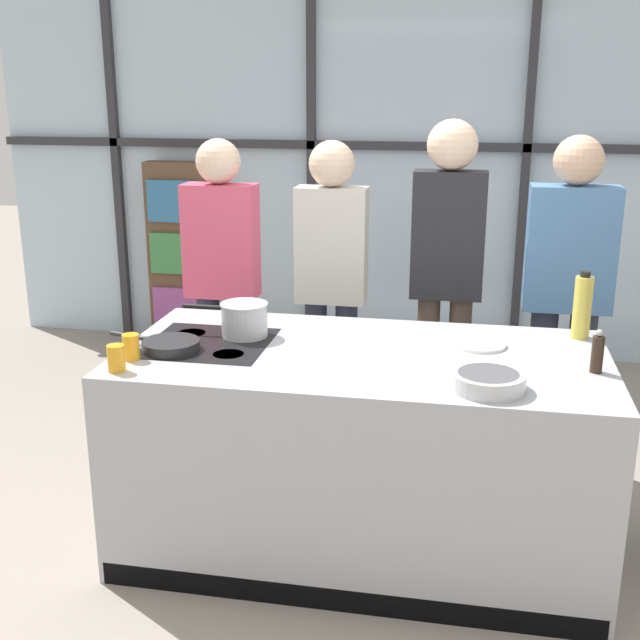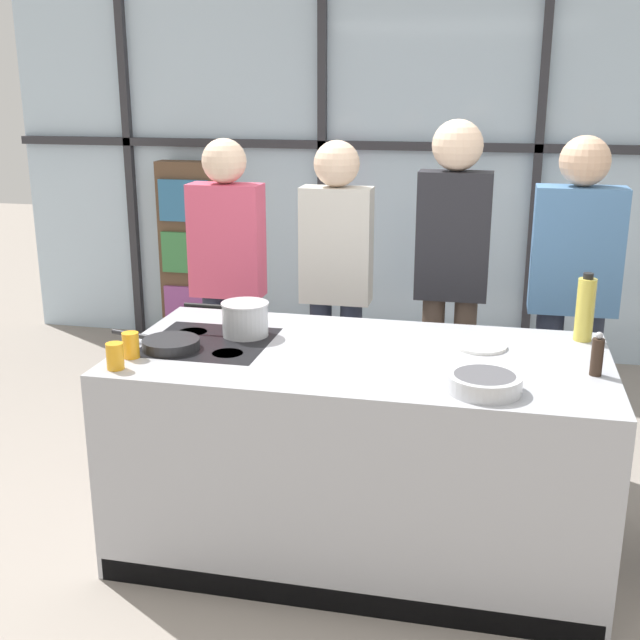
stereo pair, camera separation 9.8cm
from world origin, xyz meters
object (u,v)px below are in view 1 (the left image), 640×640
at_px(oil_bottle, 582,307).
at_px(white_plate, 480,344).
at_px(spectator_center_right, 447,264).
at_px(spectator_far_right, 567,285).
at_px(spectator_center_left, 331,274).
at_px(frying_pan, 169,345).
at_px(saucepan, 244,319).
at_px(spectator_far_left, 222,272).
at_px(mixing_bowl, 488,381).
at_px(juice_glass_near, 116,358).
at_px(juice_glass_far, 131,347).
at_px(pepper_grinder, 597,353).

bearing_deg(oil_bottle, white_plate, -155.18).
relative_size(spectator_center_right, spectator_far_right, 1.04).
distance_m(spectator_center_left, spectator_center_right, 0.61).
relative_size(spectator_center_left, frying_pan, 3.98).
relative_size(spectator_center_left, saucepan, 4.35).
height_order(spectator_far_left, frying_pan, spectator_far_left).
distance_m(spectator_far_right, mixing_bowl, 1.35).
bearing_deg(frying_pan, oil_bottle, 16.27).
distance_m(spectator_center_right, juice_glass_near, 1.83).
bearing_deg(mixing_bowl, juice_glass_near, -177.14).
relative_size(spectator_center_left, spectator_center_right, 0.94).
bearing_deg(oil_bottle, spectator_center_right, 136.39).
xyz_separation_m(frying_pan, juice_glass_near, (-0.11, -0.28, 0.03)).
distance_m(spectator_center_right, mixing_bowl, 1.31).
bearing_deg(juice_glass_far, mixing_bowl, -2.80).
bearing_deg(frying_pan, spectator_center_right, 44.30).
distance_m(spectator_center_left, oil_bottle, 1.34).
bearing_deg(spectator_center_right, frying_pan, 44.30).
height_order(spectator_center_left, mixing_bowl, spectator_center_left).
bearing_deg(white_plate, juice_glass_far, -162.41).
distance_m(spectator_far_right, juice_glass_far, 2.19).
distance_m(white_plate, oil_bottle, 0.49).
relative_size(spectator_far_left, pepper_grinder, 9.79).
xyz_separation_m(white_plate, juice_glass_near, (-1.39, -0.58, 0.05)).
relative_size(white_plate, mixing_bowl, 0.81).
distance_m(white_plate, pepper_grinder, 0.51).
height_order(white_plate, pepper_grinder, pepper_grinder).
xyz_separation_m(white_plate, mixing_bowl, (0.03, -0.51, 0.03)).
height_order(spectator_center_right, juice_glass_far, spectator_center_right).
height_order(saucepan, white_plate, saucepan).
xyz_separation_m(saucepan, oil_bottle, (1.46, 0.25, 0.06)).
relative_size(spectator_center_right, pepper_grinder, 10.41).
xyz_separation_m(spectator_center_right, saucepan, (-0.85, -0.83, -0.10)).
xyz_separation_m(pepper_grinder, juice_glass_near, (-1.83, -0.34, -0.03)).
distance_m(oil_bottle, juice_glass_far, 1.93).
height_order(spectator_far_right, saucepan, spectator_far_right).
xyz_separation_m(spectator_far_left, frying_pan, (0.11, -1.08, -0.06)).
height_order(mixing_bowl, juice_glass_near, juice_glass_near).
bearing_deg(pepper_grinder, mixing_bowl, -147.28).
relative_size(oil_bottle, juice_glass_near, 2.83).
bearing_deg(frying_pan, mixing_bowl, -9.09).
distance_m(spectator_center_left, white_plate, 1.11).
distance_m(spectator_far_left, spectator_center_right, 1.22).
bearing_deg(spectator_center_left, juice_glass_near, 65.92).
xyz_separation_m(spectator_center_left, spectator_center_right, (0.61, 0.00, 0.08)).
bearing_deg(juice_glass_near, spectator_far_left, 89.96).
bearing_deg(spectator_far_left, spectator_center_left, -180.00).
distance_m(mixing_bowl, juice_glass_near, 1.42).
xyz_separation_m(spectator_far_left, spectator_center_right, (1.21, 0.00, 0.09)).
relative_size(spectator_center_right, oil_bottle, 6.03).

